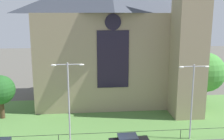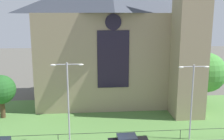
% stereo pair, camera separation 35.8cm
% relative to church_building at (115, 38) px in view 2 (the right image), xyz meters
% --- Properties ---
extents(ground, '(160.00, 160.00, 0.00)m').
position_rel_church_building_xyz_m(ground, '(-1.55, -6.91, -10.27)').
color(ground, '#56544C').
extents(grass_verge, '(120.00, 20.00, 0.01)m').
position_rel_church_building_xyz_m(grass_verge, '(-1.55, -8.91, -10.27)').
color(grass_verge, '#517F3D').
rests_on(grass_verge, ground).
extents(church_building, '(23.20, 16.20, 26.00)m').
position_rel_church_building_xyz_m(church_building, '(0.00, 0.00, 0.00)').
color(church_building, tan).
rests_on(church_building, ground).
extents(iron_railing, '(27.18, 0.07, 1.13)m').
position_rel_church_building_xyz_m(iron_railing, '(-0.77, -14.41, -9.31)').
color(iron_railing, black).
rests_on(iron_railing, ground).
extents(tree_left_far, '(3.89, 3.89, 5.91)m').
position_rel_church_building_xyz_m(tree_left_far, '(-15.94, -6.16, -6.35)').
color(tree_left_far, '#4C3823').
rests_on(tree_left_far, ground).
extents(tree_right_far, '(6.02, 6.02, 8.22)m').
position_rel_church_building_xyz_m(tree_right_far, '(13.51, -3.65, -5.08)').
color(tree_right_far, '#423021').
rests_on(tree_right_far, ground).
extents(streetlamp_near, '(3.37, 0.26, 8.98)m').
position_rel_church_building_xyz_m(streetlamp_near, '(-6.31, -14.51, -4.63)').
color(streetlamp_near, '#B2B2B7').
rests_on(streetlamp_near, ground).
extents(streetlamp_far, '(3.37, 0.26, 8.54)m').
position_rel_church_building_xyz_m(streetlamp_far, '(7.03, -14.51, -4.87)').
color(streetlamp_far, '#B2B2B7').
rests_on(streetlamp_far, ground).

